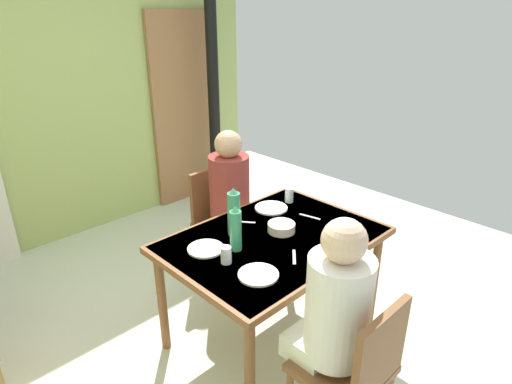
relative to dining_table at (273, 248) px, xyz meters
name	(u,v)px	position (x,y,z in m)	size (l,w,h in m)	color
ground_plane	(233,341)	(-0.23, 0.12, -0.67)	(5.74, 5.74, 0.00)	beige
wall_back	(61,89)	(-0.23, 2.33, 0.69)	(4.02, 0.10, 2.72)	#A4B867
door_wooden	(185,110)	(1.00, 2.25, 0.33)	(0.80, 0.05, 2.00)	#97673F
stove_pipe_column	(213,77)	(1.17, 1.98, 0.69)	(0.12, 0.12, 2.72)	black
dining_table	(273,248)	(0.00, 0.00, 0.00)	(1.29, 0.92, 0.74)	brown
chair_near_diner	(356,369)	(-0.30, -0.81, -0.17)	(0.40, 0.40, 0.87)	brown
chair_far_diner	(220,217)	(0.25, 0.81, -0.17)	(0.40, 0.40, 0.87)	brown
person_near_diner	(336,305)	(-0.30, -0.68, 0.12)	(0.30, 0.37, 0.77)	silver
person_far_diner	(231,188)	(0.25, 0.68, 0.12)	(0.30, 0.37, 0.77)	brown
water_bottle_green_near	(236,229)	(-0.26, 0.05, 0.20)	(0.07, 0.07, 0.28)	#379165
water_bottle_green_far	(234,213)	(-0.14, 0.19, 0.22)	(0.08, 0.08, 0.31)	#3B9169
serving_bowl_center	(281,227)	(0.09, 0.01, 0.10)	(0.17, 0.17, 0.06)	beige
dinner_plate_near_left	(258,275)	(-0.35, -0.23, 0.08)	(0.21, 0.21, 0.01)	white
dinner_plate_near_right	(206,249)	(-0.38, 0.17, 0.08)	(0.21, 0.21, 0.01)	white
dinner_plate_far_center	(271,208)	(0.28, 0.28, 0.08)	(0.23, 0.23, 0.01)	white
drinking_glass_by_near_diner	(226,255)	(-0.39, -0.02, 0.12)	(0.06, 0.06, 0.10)	silver
drinking_glass_by_far_diner	(336,233)	(0.24, -0.29, 0.12)	(0.06, 0.06, 0.09)	silver
drinking_glass_spare_center	(289,195)	(0.45, 0.27, 0.13)	(0.06, 0.06, 0.10)	silver
cutlery_knife_near	(244,222)	(0.00, 0.27, 0.08)	(0.15, 0.02, 0.00)	silver
cutlery_fork_near	(310,217)	(0.37, 0.02, 0.08)	(0.15, 0.02, 0.00)	silver
cutlery_knife_far	(294,257)	(-0.08, -0.24, 0.08)	(0.15, 0.02, 0.00)	silver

